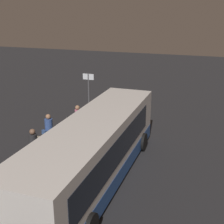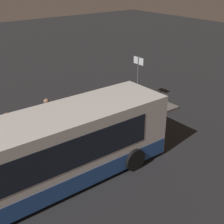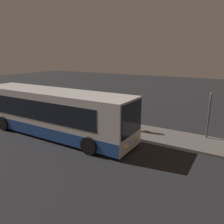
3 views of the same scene
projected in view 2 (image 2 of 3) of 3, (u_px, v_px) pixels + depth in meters
The scene contains 9 objects.
ground at pixel (34, 189), 11.75m from camera, with size 80.00×80.00×0.00m, color #232326.
platform at pixel (6, 154), 13.79m from camera, with size 20.00×2.56×0.14m.
bus_lead at pixel (33, 159), 11.10m from camera, with size 11.13×2.72×2.81m.
passenger_boarding at pixel (90, 109), 15.70m from camera, with size 0.58×0.52×1.76m.
passenger_waiting at pixel (47, 115), 15.11m from camera, with size 0.68×0.55×1.80m.
passenger_with_bags at pixel (9, 130), 13.67m from camera, with size 0.62×0.47×1.80m.
suitcase at pixel (35, 127), 15.37m from camera, with size 0.45×0.26×0.87m.
sign_post at pixel (138, 73), 18.50m from camera, with size 0.10×0.81×2.76m.
trash_bin at pixel (47, 135), 14.57m from camera, with size 0.44×0.44×0.65m.
Camera 2 is at (-3.44, -9.27, 7.57)m, focal length 50.00 mm.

